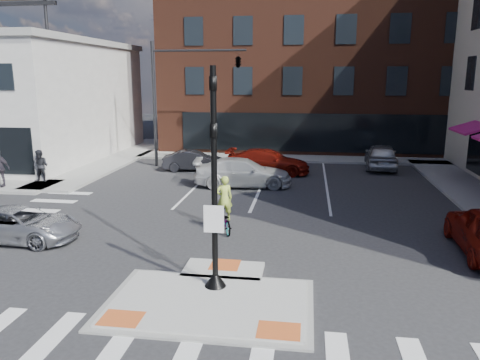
% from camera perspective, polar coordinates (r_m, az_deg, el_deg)
% --- Properties ---
extents(ground, '(120.00, 120.00, 0.00)m').
position_cam_1_polar(ground, '(13.08, -3.35, -13.96)').
color(ground, '#28282B').
rests_on(ground, ground).
extents(refuge_island, '(5.40, 4.65, 0.13)m').
position_cam_1_polar(refuge_island, '(12.83, -3.59, -14.27)').
color(refuge_island, gray).
rests_on(refuge_island, ground).
extents(sidewalk_nw, '(23.50, 20.50, 0.15)m').
position_cam_1_polar(sidewalk_nw, '(33.41, -26.90, 1.25)').
color(sidewalk_nw, gray).
rests_on(sidewalk_nw, ground).
extents(sidewalk_n, '(26.00, 3.00, 0.15)m').
position_cam_1_polar(sidewalk_n, '(33.95, 9.19, 2.61)').
color(sidewalk_n, gray).
rests_on(sidewalk_n, ground).
extents(building_n, '(24.40, 18.40, 15.50)m').
position_cam_1_polar(building_n, '(43.49, 9.40, 14.97)').
color(building_n, '#492317').
rests_on(building_n, ground).
extents(building_far_left, '(10.00, 12.00, 10.00)m').
position_cam_1_polar(building_far_left, '(63.78, 2.60, 11.78)').
color(building_far_left, slate).
rests_on(building_far_left, ground).
extents(building_far_right, '(12.00, 12.00, 12.00)m').
position_cam_1_polar(building_far_right, '(65.78, 14.40, 12.30)').
color(building_far_right, brown).
rests_on(building_far_right, ground).
extents(signal_pole, '(0.60, 0.60, 5.98)m').
position_cam_1_polar(signal_pole, '(12.59, -3.13, -3.52)').
color(signal_pole, black).
rests_on(signal_pole, refuge_island).
extents(mast_arm_signal, '(6.10, 2.24, 8.00)m').
position_cam_1_polar(mast_arm_signal, '(30.04, -3.08, 13.24)').
color(mast_arm_signal, black).
rests_on(mast_arm_signal, ground).
extents(silver_suv, '(4.43, 2.14, 1.22)m').
position_cam_1_polar(silver_suv, '(18.73, -25.27, -4.89)').
color(silver_suv, '#B1B2B8').
rests_on(silver_suv, ground).
extents(white_pickup, '(5.43, 2.69, 1.52)m').
position_cam_1_polar(white_pickup, '(25.21, 0.35, 0.93)').
color(white_pickup, silver).
rests_on(white_pickup, ground).
extents(bg_car_dark, '(3.98, 1.87, 1.26)m').
position_cam_1_polar(bg_car_dark, '(29.62, -5.67, 2.37)').
color(bg_car_dark, '#29292E').
rests_on(bg_car_dark, ground).
extents(bg_car_silver, '(2.28, 4.91, 1.63)m').
position_cam_1_polar(bg_car_silver, '(31.49, 16.81, 2.83)').
color(bg_car_silver, '#B3B6BA').
rests_on(bg_car_silver, ground).
extents(bg_car_red, '(5.19, 2.43, 1.46)m').
position_cam_1_polar(bg_car_red, '(28.63, 3.44, 2.26)').
color(bg_car_red, maroon).
rests_on(bg_car_red, ground).
extents(cyclist, '(1.22, 1.82, 2.18)m').
position_cam_1_polar(cyclist, '(17.86, -1.92, -4.05)').
color(cyclist, '#3F3F44').
rests_on(cyclist, ground).
extents(pedestrian_a, '(0.86, 0.67, 1.77)m').
position_cam_1_polar(pedestrian_a, '(27.77, -23.14, 1.58)').
color(pedestrian_a, black).
rests_on(pedestrian_a, sidewalk_nw).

